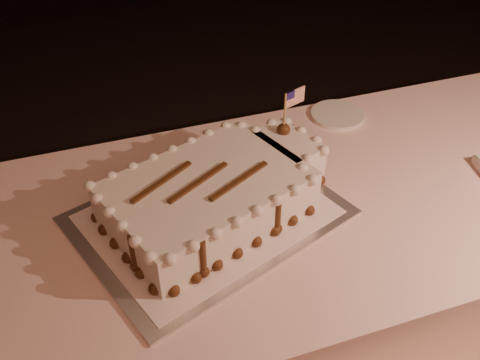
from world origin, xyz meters
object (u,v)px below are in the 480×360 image
object	(u,v)px
sheet_cake	(218,192)
side_plate	(337,115)
banquet_table	(249,307)
cake_board	(208,216)

from	to	relation	value
sheet_cake	side_plate	size ratio (longest dim) A/B	3.63
banquet_table	side_plate	bearing A→B (deg)	38.40
side_plate	sheet_cake	bearing A→B (deg)	-148.23
banquet_table	sheet_cake	size ratio (longest dim) A/B	4.13
cake_board	sheet_cake	bearing A→B (deg)	0.41
sheet_cake	side_plate	xyz separation A→B (m)	(0.46, 0.29, -0.06)
cake_board	side_plate	bearing A→B (deg)	11.32
side_plate	cake_board	bearing A→B (deg)	-148.85
sheet_cake	cake_board	bearing A→B (deg)	-159.75
cake_board	sheet_cake	distance (m)	0.07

